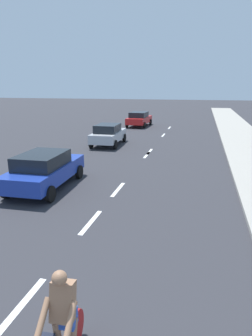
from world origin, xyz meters
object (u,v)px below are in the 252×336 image
parked_car_silver (108,134)px  parked_car_red (139,119)px  cyclist (59,332)px  parked_car_blue (45,169)px

parked_car_silver → parked_car_red: bearing=87.9°
cyclist → parked_car_blue: size_ratio=0.40×
cyclist → parked_car_silver: size_ratio=0.42×
cyclist → parked_car_red: cyclist is taller
parked_car_blue → parked_car_red: (-0.29, 20.90, 0.00)m
parked_car_silver → parked_car_red: (0.01, 11.04, 0.00)m
parked_car_red → parked_car_blue: bearing=-86.9°
cyclist → parked_car_silver: cyclist is taller
parked_car_blue → parked_car_silver: (-0.30, 9.86, -0.00)m
parked_car_blue → parked_car_red: bearing=88.4°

